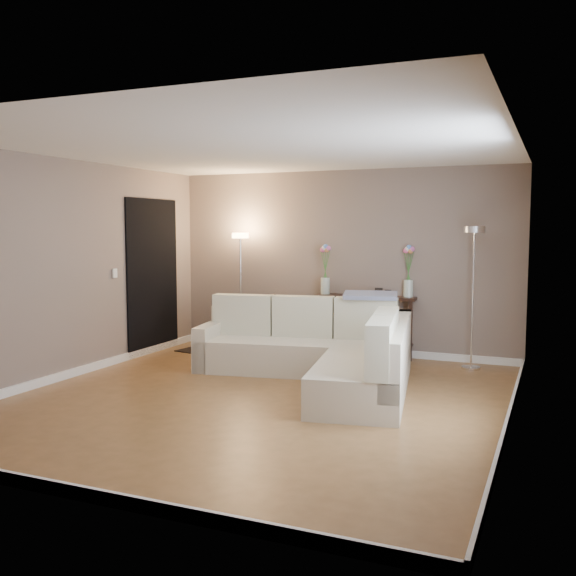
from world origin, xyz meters
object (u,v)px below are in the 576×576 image
at_px(sectional_sofa, 325,351).
at_px(floor_lamp_unlit, 474,269).
at_px(console_table, 360,322).
at_px(floor_lamp_lit, 241,267).

distance_m(sectional_sofa, floor_lamp_unlit, 2.19).
xyz_separation_m(console_table, floor_lamp_lit, (-1.79, -0.16, 0.73)).
bearing_deg(console_table, sectional_sofa, -88.46).
bearing_deg(sectional_sofa, floor_lamp_unlit, 40.15).
bearing_deg(floor_lamp_unlit, floor_lamp_lit, 177.76).
bearing_deg(console_table, floor_lamp_lit, -174.96).
bearing_deg(floor_lamp_lit, floor_lamp_unlit, -2.24).
height_order(sectional_sofa, floor_lamp_unlit, floor_lamp_unlit).
bearing_deg(sectional_sofa, floor_lamp_lit, 142.45).
distance_m(console_table, floor_lamp_unlit, 1.77).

